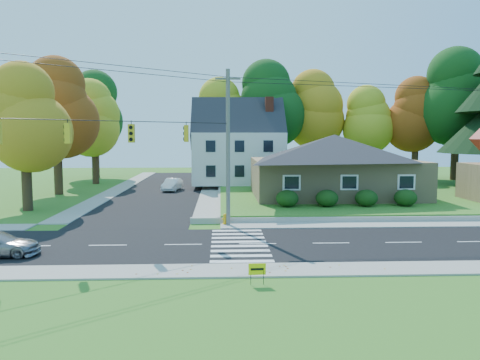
{
  "coord_description": "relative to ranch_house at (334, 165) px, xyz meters",
  "views": [
    {
      "loc": [
        -1.99,
        -24.68,
        5.87
      ],
      "look_at": [
        -0.62,
        8.0,
        2.71
      ],
      "focal_mm": 35.0,
      "sensor_mm": 36.0,
      "label": 1
    }
  ],
  "objects": [
    {
      "name": "road_main",
      "position": [
        -8.0,
        -16.0,
        -3.26
      ],
      "size": [
        90.0,
        8.0,
        0.02
      ],
      "primitive_type": "cube",
      "color": "black",
      "rests_on": "ground"
    },
    {
      "name": "fire_hydrant",
      "position": [
        -9.71,
        -10.61,
        -2.9
      ],
      "size": [
        0.43,
        0.34,
        0.77
      ],
      "color": "#F3A712",
      "rests_on": "ground"
    },
    {
      "name": "ranch_house",
      "position": [
        0.0,
        0.0,
        0.0
      ],
      "size": [
        14.6,
        10.6,
        5.4
      ],
      "color": "tan",
      "rests_on": "lawn"
    },
    {
      "name": "ground",
      "position": [
        -8.0,
        -16.0,
        -3.27
      ],
      "size": [
        120.0,
        120.0,
        0.0
      ],
      "primitive_type": "plane",
      "color": "#3D7923"
    },
    {
      "name": "tree_lot_1",
      "position": [
        -4.0,
        17.0,
        6.35
      ],
      "size": [
        7.84,
        7.84,
        14.6
      ],
      "color": "#3F2A19",
      "rests_on": "lawn"
    },
    {
      "name": "tree_lot_4",
      "position": [
        14.0,
        16.0,
        5.04
      ],
      "size": [
        6.72,
        6.72,
        12.51
      ],
      "color": "#3F2A19",
      "rests_on": "lawn"
    },
    {
      "name": "lawn",
      "position": [
        5.0,
        5.0,
        -3.02
      ],
      "size": [
        30.0,
        30.0,
        0.5
      ],
      "primitive_type": "cube",
      "color": "#3D7923",
      "rests_on": "ground"
    },
    {
      "name": "tree_lot_0",
      "position": [
        -10.0,
        18.0,
        5.04
      ],
      "size": [
        6.72,
        6.72,
        12.51
      ],
      "color": "#3F2A19",
      "rests_on": "lawn"
    },
    {
      "name": "tree_lot_5",
      "position": [
        18.0,
        14.0,
        7.0
      ],
      "size": [
        8.4,
        8.4,
        15.64
      ],
      "color": "#3F2A19",
      "rests_on": "lawn"
    },
    {
      "name": "white_car",
      "position": [
        -15.08,
        8.45,
        -2.6
      ],
      "size": [
        2.0,
        4.07,
        1.28
      ],
      "primitive_type": "imported",
      "rotation": [
        0.0,
        0.0,
        -0.17
      ],
      "color": "white",
      "rests_on": "road_cross"
    },
    {
      "name": "tree_west_2",
      "position": [
        -25.0,
        16.0,
        4.54
      ],
      "size": [
        6.72,
        6.72,
        12.51
      ],
      "color": "#3F2A19",
      "rests_on": "ground"
    },
    {
      "name": "sidewalk_north",
      "position": [
        -8.0,
        -11.0,
        -3.23
      ],
      "size": [
        90.0,
        2.0,
        0.08
      ],
      "primitive_type": "cube",
      "color": "#9C9A90",
      "rests_on": "ground"
    },
    {
      "name": "road_cross",
      "position": [
        -16.0,
        10.0,
        -3.25
      ],
      "size": [
        8.0,
        44.0,
        0.02
      ],
      "primitive_type": "cube",
      "color": "black",
      "rests_on": "ground"
    },
    {
      "name": "tree_west_3",
      "position": [
        -27.0,
        24.0,
        5.85
      ],
      "size": [
        7.84,
        7.84,
        14.6
      ],
      "color": "#3F2A19",
      "rests_on": "ground"
    },
    {
      "name": "traffic_infrastructure",
      "position": [
        -8.15,
        -14.65,
        1.88
      ],
      "size": [
        38.1,
        10.66,
        10.0
      ],
      "color": "#666059",
      "rests_on": "ground"
    },
    {
      "name": "yard_sign",
      "position": [
        -8.57,
        -22.84,
        -2.65
      ],
      "size": [
        0.69,
        0.06,
        0.86
      ],
      "color": "black",
      "rests_on": "ground"
    },
    {
      "name": "tree_west_0",
      "position": [
        -25.0,
        -4.0,
        3.89
      ],
      "size": [
        6.16,
        6.16,
        11.47
      ],
      "color": "#3F2A19",
      "rests_on": "ground"
    },
    {
      "name": "tree_lot_2",
      "position": [
        2.0,
        18.0,
        5.7
      ],
      "size": [
        7.28,
        7.28,
        13.56
      ],
      "color": "#3F2A19",
      "rests_on": "lawn"
    },
    {
      "name": "tree_lot_3",
      "position": [
        8.0,
        17.0,
        4.39
      ],
      "size": [
        6.16,
        6.16,
        11.47
      ],
      "color": "#3F2A19",
      "rests_on": "lawn"
    },
    {
      "name": "tree_west_1",
      "position": [
        -26.0,
        6.0,
        5.2
      ],
      "size": [
        7.28,
        7.28,
        13.56
      ],
      "color": "#3F2A19",
      "rests_on": "ground"
    },
    {
      "name": "hedge_row",
      "position": [
        -0.5,
        -6.2,
        -2.13
      ],
      "size": [
        10.7,
        1.7,
        1.27
      ],
      "color": "#163A10",
      "rests_on": "lawn"
    },
    {
      "name": "colonial_house",
      "position": [
        -7.96,
        12.0,
        1.32
      ],
      "size": [
        10.4,
        8.4,
        9.6
      ],
      "color": "silver",
      "rests_on": "lawn"
    },
    {
      "name": "sidewalk_south",
      "position": [
        -8.0,
        -21.0,
        -3.23
      ],
      "size": [
        90.0,
        2.0,
        0.08
      ],
      "primitive_type": "cube",
      "color": "#9C9A90",
      "rests_on": "ground"
    }
  ]
}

